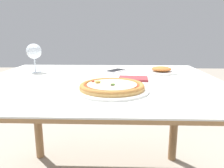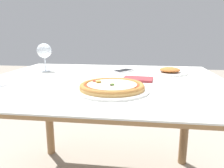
% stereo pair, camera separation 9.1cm
% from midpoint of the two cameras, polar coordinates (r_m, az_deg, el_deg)
% --- Properties ---
extents(dining_table, '(1.25, 1.06, 0.71)m').
position_cam_midpoint_polar(dining_table, '(1.16, 0.22, -2.68)').
color(dining_table, '#997047').
rests_on(dining_table, ground_plane).
extents(pizza_plate, '(0.31, 0.31, 0.04)m').
position_cam_midpoint_polar(pizza_plate, '(0.91, 2.85, -0.85)').
color(pizza_plate, white).
rests_on(pizza_plate, dining_table).
extents(wine_glass_far_left, '(0.09, 0.09, 0.18)m').
position_cam_midpoint_polar(wine_glass_far_left, '(1.43, -15.56, 8.24)').
color(wine_glass_far_left, silver).
rests_on(wine_glass_far_left, dining_table).
extents(cell_phone, '(0.14, 0.16, 0.01)m').
position_cam_midpoint_polar(cell_phone, '(1.38, 4.80, 3.40)').
color(cell_phone, white).
rests_on(cell_phone, dining_table).
extents(side_plate, '(0.21, 0.21, 0.04)m').
position_cam_midpoint_polar(side_plate, '(1.36, 16.72, 3.16)').
color(side_plate, white).
rests_on(side_plate, dining_table).
extents(napkin_folded, '(0.16, 0.12, 0.01)m').
position_cam_midpoint_polar(napkin_folded, '(1.14, 9.05, 1.27)').
color(napkin_folded, '#933338').
rests_on(napkin_folded, dining_table).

